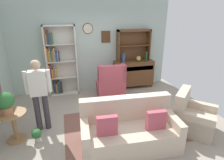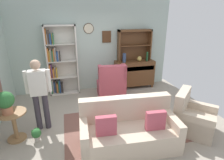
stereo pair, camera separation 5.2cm
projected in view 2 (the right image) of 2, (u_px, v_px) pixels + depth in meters
name	position (u px, v px, depth m)	size (l,w,h in m)	color
ground_plane	(110.00, 121.00, 4.41)	(5.40, 4.60, 0.02)	#9E9384
wall_back	(94.00, 47.00, 5.86)	(5.00, 0.09, 2.80)	#ADC1B7
area_rug	(122.00, 126.00, 4.18)	(2.54, 1.71, 0.01)	brown
bookshelf	(60.00, 62.00, 5.58)	(0.90, 0.30, 2.10)	silver
sideboard	(134.00, 73.00, 6.23)	(1.30, 0.45, 0.92)	brown
sideboard_hutch	(134.00, 41.00, 5.96)	(1.10, 0.26, 1.00)	brown
vase_tall	(124.00, 58.00, 5.87)	(0.11, 0.11, 0.29)	#33476B
vase_round	(139.00, 59.00, 6.02)	(0.15, 0.15, 0.17)	tan
bottle_wine	(147.00, 56.00, 6.04)	(0.07, 0.07, 0.30)	#194223
couch_floral	(128.00, 131.00, 3.51)	(1.85, 0.97, 0.90)	beige
armchair_floral	(193.00, 119.00, 3.95)	(1.08, 1.08, 0.88)	beige
wingback_chair	(111.00, 85.00, 5.49)	(0.84, 0.86, 1.05)	#B74C5B
plant_stand	(14.00, 123.00, 3.64)	(0.52, 0.52, 0.62)	#997047
potted_plant_large	(5.00, 101.00, 3.42)	(0.32, 0.32, 0.45)	#AD6B4C
potted_plant_small	(36.00, 134.00, 3.68)	(0.19, 0.19, 0.26)	beige
person_reading	(39.00, 90.00, 3.82)	(0.52, 0.20, 1.56)	#38333D
coffee_table	(119.00, 105.00, 4.38)	(0.80, 0.50, 0.42)	brown
book_stack	(124.00, 99.00, 4.45)	(0.19, 0.15, 0.10)	#337247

